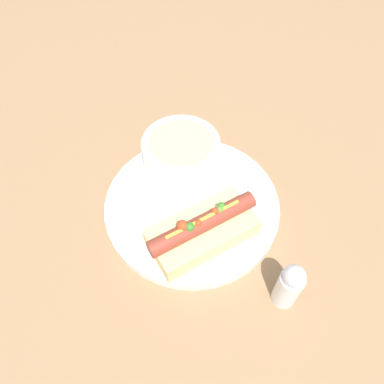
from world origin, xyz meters
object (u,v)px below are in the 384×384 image
(hot_dog, at_px, (203,230))
(soup_bowl, at_px, (182,154))
(salt_shaker, at_px, (289,285))
(spoon, at_px, (168,198))

(hot_dog, relative_size, soup_bowl, 1.37)
(salt_shaker, bearing_deg, spoon, 123.44)
(soup_bowl, height_order, salt_shaker, salt_shaker)
(hot_dog, distance_m, soup_bowl, 0.14)
(soup_bowl, xyz_separation_m, spoon, (-0.04, -0.06, -0.03))
(hot_dog, height_order, salt_shaker, salt_shaker)
(spoon, bearing_deg, soup_bowl, -12.41)
(spoon, height_order, salt_shaker, salt_shaker)
(spoon, distance_m, salt_shaker, 0.22)
(hot_dog, height_order, soup_bowl, soup_bowl)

